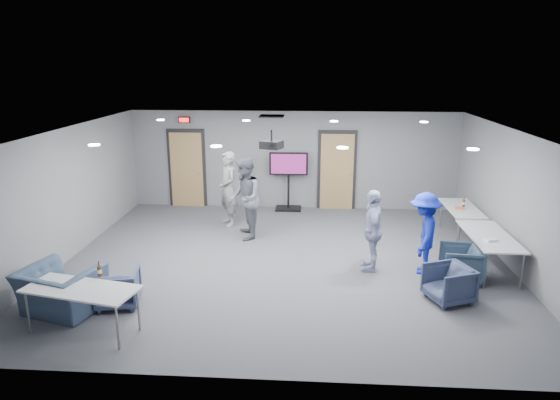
# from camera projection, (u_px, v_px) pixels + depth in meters

# --- Properties ---
(floor) EXTENTS (9.00, 9.00, 0.00)m
(floor) POSITION_uv_depth(u_px,v_px,m) (285.00, 261.00, 10.32)
(floor) COLOR #3B3D43
(floor) RESTS_ON ground
(ceiling) EXTENTS (9.00, 9.00, 0.00)m
(ceiling) POSITION_uv_depth(u_px,v_px,m) (285.00, 131.00, 9.60)
(ceiling) COLOR white
(ceiling) RESTS_ON wall_back
(wall_back) EXTENTS (9.00, 0.02, 2.70)m
(wall_back) POSITION_uv_depth(u_px,v_px,m) (294.00, 160.00, 13.80)
(wall_back) COLOR slate
(wall_back) RESTS_ON floor
(wall_front) EXTENTS (9.00, 0.02, 2.70)m
(wall_front) POSITION_uv_depth(u_px,v_px,m) (266.00, 284.00, 6.11)
(wall_front) COLOR slate
(wall_front) RESTS_ON floor
(wall_left) EXTENTS (0.02, 8.00, 2.70)m
(wall_left) POSITION_uv_depth(u_px,v_px,m) (67.00, 194.00, 10.25)
(wall_left) COLOR slate
(wall_left) RESTS_ON floor
(wall_right) EXTENTS (0.02, 8.00, 2.70)m
(wall_right) POSITION_uv_depth(u_px,v_px,m) (517.00, 203.00, 9.66)
(wall_right) COLOR slate
(wall_right) RESTS_ON floor
(door_left) EXTENTS (1.06, 0.17, 2.24)m
(door_left) POSITION_uv_depth(u_px,v_px,m) (187.00, 169.00, 14.03)
(door_left) COLOR black
(door_left) RESTS_ON wall_back
(door_right) EXTENTS (1.06, 0.17, 2.24)m
(door_right) POSITION_uv_depth(u_px,v_px,m) (337.00, 171.00, 13.76)
(door_right) COLOR black
(door_right) RESTS_ON wall_back
(exit_sign) EXTENTS (0.32, 0.08, 0.16)m
(exit_sign) POSITION_uv_depth(u_px,v_px,m) (184.00, 120.00, 13.64)
(exit_sign) COLOR black
(exit_sign) RESTS_ON wall_back
(hvac_diffuser) EXTENTS (0.60, 0.60, 0.03)m
(hvac_diffuser) POSITION_uv_depth(u_px,v_px,m) (272.00, 116.00, 12.32)
(hvac_diffuser) COLOR black
(hvac_diffuser) RESTS_ON ceiling
(downlights) EXTENTS (6.18, 3.78, 0.02)m
(downlights) POSITION_uv_depth(u_px,v_px,m) (285.00, 132.00, 9.60)
(downlights) COLOR white
(downlights) RESTS_ON ceiling
(person_a) EXTENTS (0.73, 0.81, 1.87)m
(person_a) POSITION_uv_depth(u_px,v_px,m) (228.00, 189.00, 12.40)
(person_a) COLOR gray
(person_a) RESTS_ON floor
(person_b) EXTENTS (0.89, 1.05, 1.92)m
(person_b) POSITION_uv_depth(u_px,v_px,m) (244.00, 198.00, 11.43)
(person_b) COLOR #575E68
(person_b) RESTS_ON floor
(person_c) EXTENTS (0.46, 0.98, 1.63)m
(person_c) POSITION_uv_depth(u_px,v_px,m) (372.00, 230.00, 9.71)
(person_c) COLOR #A1ABCF
(person_c) RESTS_ON floor
(person_d) EXTENTS (0.84, 1.15, 1.60)m
(person_d) POSITION_uv_depth(u_px,v_px,m) (424.00, 233.00, 9.59)
(person_d) COLOR #1B2BB4
(person_d) RESTS_ON floor
(chair_right_b) EXTENTS (0.79, 0.77, 0.67)m
(chair_right_b) POSITION_uv_depth(u_px,v_px,m) (461.00, 263.00, 9.35)
(chair_right_b) COLOR #3A4F65
(chair_right_b) RESTS_ON floor
(chair_right_c) EXTENTS (0.90, 0.89, 0.64)m
(chair_right_c) POSITION_uv_depth(u_px,v_px,m) (449.00, 284.00, 8.52)
(chair_right_c) COLOR #343E5B
(chair_right_c) RESTS_ON floor
(chair_front_a) EXTENTS (0.80, 0.82, 0.64)m
(chair_front_a) POSITION_uv_depth(u_px,v_px,m) (118.00, 288.00, 8.38)
(chair_front_a) COLOR #3D476A
(chair_front_a) RESTS_ON floor
(chair_front_b) EXTENTS (1.41, 1.31, 0.76)m
(chair_front_b) POSITION_uv_depth(u_px,v_px,m) (61.00, 290.00, 8.14)
(chair_front_b) COLOR #394B63
(chair_front_b) RESTS_ON floor
(table_right_a) EXTENTS (0.70, 1.67, 0.73)m
(table_right_a) POSITION_uv_depth(u_px,v_px,m) (462.00, 210.00, 11.53)
(table_right_a) COLOR silver
(table_right_a) RESTS_ON floor
(table_right_b) EXTENTS (0.79, 1.91, 0.73)m
(table_right_b) POSITION_uv_depth(u_px,v_px,m) (489.00, 237.00, 9.70)
(table_right_b) COLOR silver
(table_right_b) RESTS_ON floor
(table_front_left) EXTENTS (1.81, 1.05, 0.73)m
(table_front_left) POSITION_uv_depth(u_px,v_px,m) (81.00, 291.00, 7.44)
(table_front_left) COLOR silver
(table_front_left) RESTS_ON floor
(bottle_front) EXTENTS (0.07, 0.07, 0.25)m
(bottle_front) POSITION_uv_depth(u_px,v_px,m) (99.00, 271.00, 7.80)
(bottle_front) COLOR #562A0E
(bottle_front) RESTS_ON table_front_left
(bottle_right) EXTENTS (0.06, 0.06, 0.25)m
(bottle_right) POSITION_uv_depth(u_px,v_px,m) (464.00, 203.00, 11.57)
(bottle_right) COLOR #562A0E
(bottle_right) RESTS_ON table_right_a
(snack_box) EXTENTS (0.20, 0.14, 0.04)m
(snack_box) POSITION_uv_depth(u_px,v_px,m) (459.00, 208.00, 11.40)
(snack_box) COLOR #DF5637
(snack_box) RESTS_ON table_right_a
(wrapper) EXTENTS (0.24, 0.20, 0.05)m
(wrapper) POSITION_uv_depth(u_px,v_px,m) (491.00, 240.00, 9.36)
(wrapper) COLOR white
(wrapper) RESTS_ON table_right_b
(tv_stand) EXTENTS (1.05, 0.50, 1.62)m
(tv_stand) POSITION_uv_depth(u_px,v_px,m) (289.00, 178.00, 13.68)
(tv_stand) COLOR black
(tv_stand) RESTS_ON floor
(projector) EXTENTS (0.48, 0.45, 0.37)m
(projector) POSITION_uv_depth(u_px,v_px,m) (271.00, 145.00, 9.86)
(projector) COLOR black
(projector) RESTS_ON ceiling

